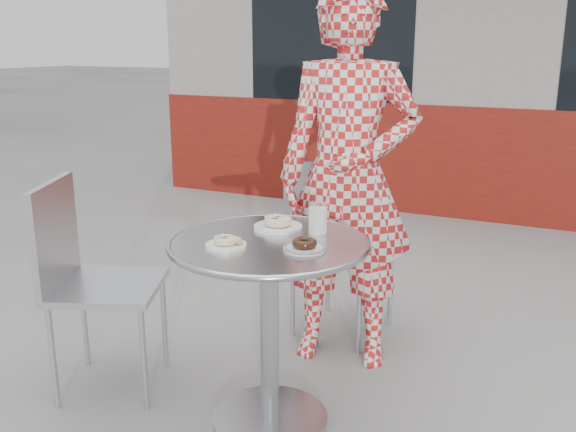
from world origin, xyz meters
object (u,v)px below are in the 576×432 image
at_px(chair_far, 341,280).
at_px(plate_near, 227,242).
at_px(bistro_table, 269,288).
at_px(plate_checker, 304,246).
at_px(chair_left, 108,326).
at_px(plate_far, 278,224).
at_px(milk_cup, 318,219).
at_px(seated_person, 348,179).

bearing_deg(chair_far, plate_near, 93.50).
xyz_separation_m(bistro_table, plate_checker, (0.17, -0.04, 0.21)).
height_order(bistro_table, chair_left, chair_left).
bearing_deg(chair_far, bistro_table, 99.67).
relative_size(bistro_table, plate_far, 4.01).
xyz_separation_m(bistro_table, milk_cup, (0.13, 0.17, 0.25)).
distance_m(chair_far, plate_near, 1.20).
height_order(plate_near, milk_cup, milk_cup).
relative_size(seated_person, plate_near, 11.76).
xyz_separation_m(plate_near, milk_cup, (0.24, 0.31, 0.04)).
xyz_separation_m(seated_person, plate_far, (-0.10, -0.54, -0.10)).
height_order(bistro_table, plate_near, plate_near).
bearing_deg(milk_cup, plate_far, -176.54).
relative_size(chair_left, plate_far, 4.83).
bearing_deg(seated_person, chair_left, -150.55).
distance_m(bistro_table, seated_person, 0.77).
bearing_deg(seated_person, chair_far, 102.82).
height_order(plate_checker, milk_cup, milk_cup).
relative_size(chair_left, plate_near, 6.20).
xyz_separation_m(chair_left, milk_cup, (0.93, 0.22, 0.56)).
height_order(seated_person, plate_near, seated_person).
relative_size(bistro_table, plate_checker, 4.94).
height_order(chair_far, milk_cup, chair_far).
height_order(seated_person, plate_checker, seated_person).
bearing_deg(plate_checker, seated_person, 98.09).
distance_m(chair_left, milk_cup, 1.11).
xyz_separation_m(chair_far, seated_person, (0.11, -0.24, 0.62)).
height_order(plate_far, plate_checker, plate_far).
bearing_deg(milk_cup, plate_checker, -80.18).
relative_size(plate_near, plate_checker, 0.96).
relative_size(chair_left, seated_person, 0.53).
relative_size(plate_far, plate_near, 1.28).
height_order(chair_left, milk_cup, chair_left).
relative_size(chair_far, milk_cup, 7.68).
height_order(chair_left, plate_far, chair_left).
bearing_deg(plate_checker, plate_near, -162.08).
distance_m(seated_person, plate_near, 0.86).
bearing_deg(plate_checker, milk_cup, 99.82).
bearing_deg(seated_person, plate_checker, -93.43).
xyz_separation_m(chair_far, chair_left, (-0.76, -0.99, -0.00)).
bearing_deg(chair_left, seated_person, -72.28).
bearing_deg(plate_far, chair_left, -164.64).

